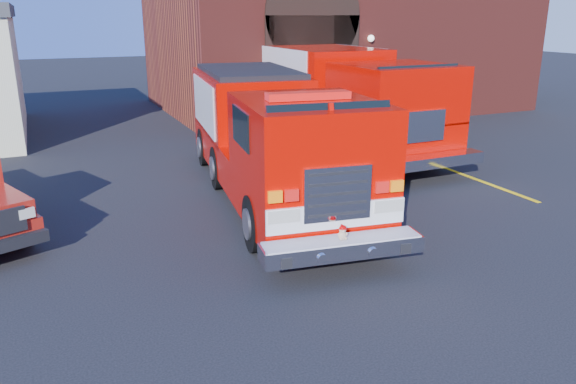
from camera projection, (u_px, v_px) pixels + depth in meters
name	position (u px, v px, depth m)	size (l,w,h in m)	color
ground	(262.00, 240.00, 10.48)	(100.00, 100.00, 0.00)	black
parking_stripe_near	(491.00, 185.00, 13.87)	(0.12, 3.00, 0.01)	yellow
parking_stripe_mid	(418.00, 158.00, 16.49)	(0.12, 3.00, 0.01)	yellow
parking_stripe_far	(364.00, 138.00, 19.10)	(0.12, 3.00, 0.01)	yellow
fire_station	(334.00, 9.00, 24.86)	(15.20, 10.20, 8.45)	maroon
fire_engine	(270.00, 136.00, 12.63)	(3.66, 9.17, 2.75)	black
secondary_truck	(336.00, 94.00, 17.52)	(2.98, 9.35, 3.03)	black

